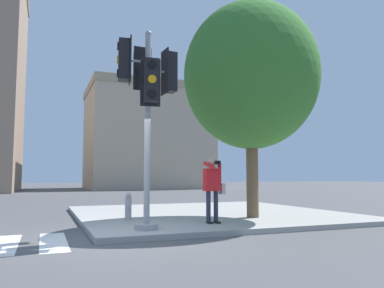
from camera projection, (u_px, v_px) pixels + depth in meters
The scene contains 7 objects.
ground_plane at pixel (118, 239), 7.45m from camera, with size 160.00×160.00×0.00m, color #4C4C4F.
sidewalk_corner at pixel (207, 214), 11.98m from camera, with size 8.00×8.00×0.13m.
traffic_signal_pole at pixel (147, 91), 8.20m from camera, with size 1.36×1.36×4.36m.
person_photographer at pixel (213, 185), 9.13m from camera, with size 0.58×0.54×1.57m.
street_tree at pixel (251, 76), 10.70m from camera, with size 3.84×3.84×6.13m.
fire_hydrant at pixel (128, 206), 9.84m from camera, with size 0.17×0.23×0.69m.
building_right at pixel (146, 138), 41.52m from camera, with size 12.79×10.53×11.09m.
Camera 1 is at (-1.42, -7.60, 1.24)m, focal length 35.00 mm.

